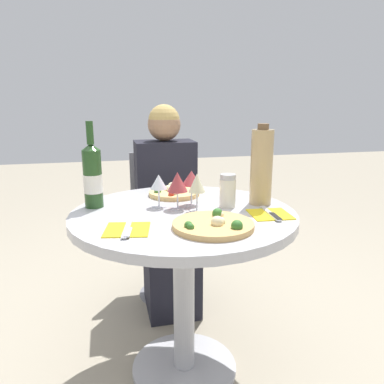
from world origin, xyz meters
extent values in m
plane|color=#9E937F|center=(0.00, 0.00, 0.00)|extent=(12.00, 12.00, 0.00)
cylinder|color=#B2B2B7|center=(0.00, 0.00, 0.01)|extent=(0.46, 0.46, 0.02)
cylinder|color=#B2B2B7|center=(0.00, 0.00, 0.36)|extent=(0.09, 0.09, 0.68)
cylinder|color=#B7B7BC|center=(0.00, 0.00, 0.72)|extent=(0.90, 0.90, 0.04)
cylinder|color=slate|center=(0.04, 0.68, 0.01)|extent=(0.34, 0.34, 0.01)
cylinder|color=slate|center=(0.04, 0.68, 0.20)|extent=(0.06, 0.06, 0.39)
cube|color=slate|center=(0.04, 0.68, 0.41)|extent=(0.38, 0.38, 0.03)
cube|color=slate|center=(0.04, 0.85, 0.64)|extent=(0.38, 0.02, 0.44)
cube|color=black|center=(0.04, 0.51, 0.21)|extent=(0.28, 0.33, 0.42)
cube|color=black|center=(0.04, 0.68, 0.68)|extent=(0.33, 0.21, 0.52)
sphere|color=#997051|center=(0.04, 0.68, 1.03)|extent=(0.18, 0.18, 0.18)
sphere|color=tan|center=(0.04, 0.68, 1.06)|extent=(0.17, 0.17, 0.17)
cylinder|color=tan|center=(0.06, -0.22, 0.75)|extent=(0.28, 0.28, 0.02)
sphere|color=beige|center=(0.07, -0.24, 0.76)|extent=(0.04, 0.04, 0.04)
sphere|color=#336B28|center=(0.12, -0.29, 0.76)|extent=(0.04, 0.04, 0.04)
sphere|color=#336B28|center=(0.10, -0.15, 0.76)|extent=(0.04, 0.04, 0.04)
sphere|color=beige|center=(0.08, -0.23, 0.76)|extent=(0.03, 0.03, 0.03)
sphere|color=#336B28|center=(-0.03, -0.26, 0.76)|extent=(0.03, 0.03, 0.03)
sphere|color=beige|center=(0.11, -0.15, 0.76)|extent=(0.02, 0.02, 0.02)
sphere|color=#336B28|center=(-0.03, -0.24, 0.76)|extent=(0.03, 0.03, 0.03)
cylinder|color=#DBB26B|center=(0.01, 0.26, 0.75)|extent=(0.23, 0.23, 0.02)
sphere|color=beige|center=(0.05, 0.33, 0.76)|extent=(0.03, 0.03, 0.03)
sphere|color=#B22D1E|center=(-0.02, 0.18, 0.76)|extent=(0.03, 0.03, 0.03)
sphere|color=beige|center=(-0.01, 0.28, 0.76)|extent=(0.03, 0.03, 0.03)
sphere|color=beige|center=(0.00, 0.19, 0.76)|extent=(0.02, 0.02, 0.02)
sphere|color=#336B28|center=(-0.07, 0.25, 0.76)|extent=(0.03, 0.03, 0.03)
sphere|color=beige|center=(0.03, 0.34, 0.76)|extent=(0.03, 0.03, 0.03)
sphere|color=beige|center=(0.01, 0.33, 0.76)|extent=(0.04, 0.04, 0.04)
cylinder|color=#23471E|center=(-0.35, 0.15, 0.85)|extent=(0.08, 0.08, 0.24)
cone|color=#23471E|center=(-0.35, 0.15, 0.99)|extent=(0.08, 0.08, 0.03)
cylinder|color=#23471E|center=(-0.35, 0.15, 1.04)|extent=(0.03, 0.03, 0.09)
cylinder|color=silver|center=(-0.35, 0.15, 0.84)|extent=(0.08, 0.08, 0.08)
cylinder|color=tan|center=(0.34, 0.04, 0.89)|extent=(0.09, 0.09, 0.31)
cylinder|color=brown|center=(0.34, 0.04, 1.06)|extent=(0.05, 0.05, 0.02)
cylinder|color=silver|center=(0.19, 0.02, 0.79)|extent=(0.07, 0.07, 0.12)
cylinder|color=#B2B2B7|center=(0.19, 0.02, 0.86)|extent=(0.06, 0.06, 0.02)
cylinder|color=silver|center=(0.05, -0.01, 0.74)|extent=(0.06, 0.06, 0.00)
cylinder|color=silver|center=(0.05, -0.01, 0.78)|extent=(0.01, 0.01, 0.08)
cone|color=beige|center=(0.05, -0.01, 0.85)|extent=(0.07, 0.07, 0.08)
cylinder|color=silver|center=(-0.02, 0.04, 0.74)|extent=(0.06, 0.06, 0.00)
cylinder|color=silver|center=(-0.02, 0.04, 0.77)|extent=(0.01, 0.01, 0.07)
cone|color=#9E383D|center=(-0.02, 0.04, 0.85)|extent=(0.08, 0.08, 0.08)
cylinder|color=silver|center=(0.05, 0.08, 0.74)|extent=(0.06, 0.06, 0.00)
cylinder|color=silver|center=(0.05, 0.08, 0.78)|extent=(0.01, 0.01, 0.08)
cone|color=#9E383D|center=(0.05, 0.08, 0.85)|extent=(0.08, 0.08, 0.06)
cylinder|color=silver|center=(-0.09, 0.08, 0.74)|extent=(0.06, 0.06, 0.00)
cylinder|color=silver|center=(-0.09, 0.08, 0.78)|extent=(0.01, 0.01, 0.07)
cone|color=silver|center=(-0.09, 0.08, 0.84)|extent=(0.07, 0.07, 0.06)
cube|color=yellow|center=(-0.23, -0.17, 0.74)|extent=(0.17, 0.17, 0.00)
cube|color=silver|center=(-0.23, -0.17, 0.74)|extent=(0.05, 0.19, 0.00)
cube|color=silver|center=(-0.23, -0.22, 0.75)|extent=(0.03, 0.09, 0.00)
cube|color=yellow|center=(0.32, -0.12, 0.74)|extent=(0.16, 0.16, 0.00)
cube|color=silver|center=(0.32, -0.12, 0.74)|extent=(0.03, 0.19, 0.00)
cube|color=black|center=(0.32, -0.17, 0.75)|extent=(0.03, 0.09, 0.00)
camera|label=1|loc=(-0.29, -1.40, 1.17)|focal=35.00mm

